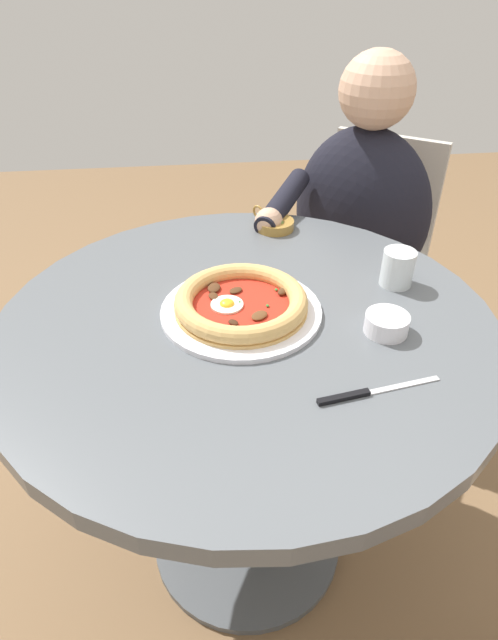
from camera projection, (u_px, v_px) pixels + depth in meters
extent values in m
cube|color=brown|center=(247.00, 542.00, 1.44)|extent=(6.00, 6.00, 0.02)
cylinder|color=#565B60|center=(246.00, 325.00, 1.01)|extent=(0.95, 0.95, 0.04)
cylinder|color=#4E5257|center=(247.00, 450.00, 1.22)|extent=(0.09, 0.09, 0.68)
cylinder|color=#4E5257|center=(247.00, 537.00, 1.43)|extent=(0.49, 0.49, 0.02)
cylinder|color=white|center=(241.00, 311.00, 1.01)|extent=(0.31, 0.31, 0.01)
cylinder|color=tan|center=(241.00, 307.00, 1.01)|extent=(0.25, 0.25, 0.01)
torus|color=tan|center=(241.00, 301.00, 1.00)|extent=(0.25, 0.25, 0.04)
cylinder|color=red|center=(241.00, 305.00, 1.00)|extent=(0.23, 0.23, 0.00)
cylinder|color=white|center=(227.00, 305.00, 1.00)|extent=(0.06, 0.06, 0.00)
ellipsoid|color=yellow|center=(227.00, 304.00, 1.00)|extent=(0.03, 0.03, 0.02)
ellipsoid|color=#4C2D19|center=(236.00, 290.00, 1.04)|extent=(0.03, 0.03, 0.01)
ellipsoid|color=#3D2314|center=(233.00, 322.00, 0.95)|extent=(0.03, 0.02, 0.01)
ellipsoid|color=#4C2D19|center=(213.00, 296.00, 1.02)|extent=(0.03, 0.02, 0.01)
ellipsoid|color=#4C2D19|center=(214.00, 288.00, 1.04)|extent=(0.04, 0.03, 0.01)
ellipsoid|color=#4C2D19|center=(282.00, 292.00, 1.03)|extent=(0.03, 0.03, 0.01)
ellipsoid|color=brown|center=(259.00, 315.00, 0.97)|extent=(0.04, 0.04, 0.01)
ellipsoid|color=#2D6B28|center=(276.00, 289.00, 1.04)|extent=(0.01, 0.01, 0.00)
ellipsoid|color=#2D6B28|center=(268.00, 306.00, 0.99)|extent=(0.01, 0.01, 0.00)
ellipsoid|color=#2D6B28|center=(240.00, 302.00, 1.00)|extent=(0.01, 0.01, 0.00)
cylinder|color=silver|center=(398.00, 268.00, 1.08)|extent=(0.07, 0.07, 0.08)
cylinder|color=silver|center=(396.00, 279.00, 1.09)|extent=(0.06, 0.06, 0.02)
cube|color=silver|center=(404.00, 385.00, 0.85)|extent=(0.03, 0.12, 0.00)
cube|color=black|center=(344.00, 397.00, 0.82)|extent=(0.03, 0.09, 0.01)
cylinder|color=white|center=(387.00, 324.00, 0.96)|extent=(0.08, 0.08, 0.04)
cylinder|color=olive|center=(387.00, 320.00, 0.95)|extent=(0.07, 0.07, 0.01)
cylinder|color=olive|center=(275.00, 225.00, 1.30)|extent=(0.09, 0.09, 0.02)
torus|color=olive|center=(258.00, 212.00, 1.32)|extent=(0.03, 0.03, 0.03)
ellipsoid|color=#516B2D|center=(275.00, 223.00, 1.29)|extent=(0.02, 0.02, 0.02)
ellipsoid|color=#516B2D|center=(278.00, 219.00, 1.31)|extent=(0.02, 0.02, 0.02)
ellipsoid|color=#516B2D|center=(281.00, 223.00, 1.29)|extent=(0.02, 0.02, 0.02)
cube|color=#282833|center=(344.00, 342.00, 1.78)|extent=(0.43, 0.44, 0.45)
ellipsoid|color=black|center=(361.00, 213.00, 1.50)|extent=(0.41, 0.44, 0.48)
sphere|color=tan|center=(377.00, 90.00, 1.31)|extent=(0.19, 0.19, 0.19)
cylinder|color=black|center=(283.00, 201.00, 1.36)|extent=(0.26, 0.18, 0.09)
sphere|color=tan|center=(269.00, 222.00, 1.30)|extent=(0.07, 0.07, 0.07)
cube|color=beige|center=(356.00, 279.00, 1.68)|extent=(0.53, 0.53, 0.02)
cube|color=beige|center=(383.00, 198.00, 1.69)|extent=(0.22, 0.29, 0.40)
cylinder|color=#B7B2A8|center=(282.00, 348.00, 1.76)|extent=(0.02, 0.02, 0.44)
cylinder|color=#B7B2A8|center=(382.00, 382.00, 1.63)|extent=(0.02, 0.02, 0.44)
cylinder|color=#B7B2A8|center=(322.00, 299.00, 2.00)|extent=(0.02, 0.02, 0.44)
cylinder|color=#B7B2A8|center=(411.00, 325.00, 1.87)|extent=(0.02, 0.02, 0.44)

